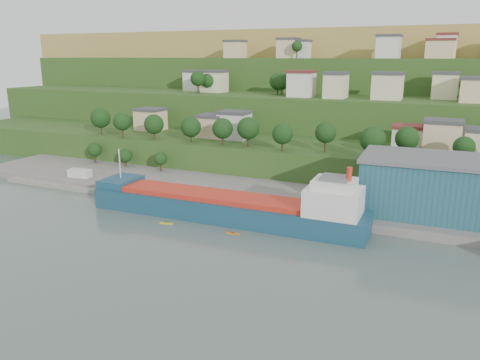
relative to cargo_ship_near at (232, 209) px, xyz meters
The scene contains 10 objects.
ground 10.72m from the cargo_ship_near, 88.44° to the right, with size 500.00×500.00×0.00m, color #495851.
quay 27.00m from the cargo_ship_near, 40.99° to the left, with size 220.00×26.00×4.00m, color slate.
pebble_beach 56.00m from the cargo_ship_near, 168.01° to the left, with size 40.00×18.00×2.40m, color slate.
hillside 158.33m from the cargo_ship_near, 89.88° to the left, with size 360.00×210.71×96.00m.
cargo_ship_near is the anchor object (origin of this frame).
warehouse 44.67m from the cargo_ship_near, 22.83° to the left, with size 31.56×19.93×12.80m.
caravan 54.40m from the cargo_ship_near, 169.63° to the left, with size 6.65×2.77×3.10m, color silver.
dinghy 43.97m from the cargo_ship_near, 166.49° to the left, with size 4.07×1.53×0.81m, color silver.
kayak_orange 8.93m from the cargo_ship_near, 63.92° to the right, with size 3.15×0.74×0.78m.
kayak_yellow 15.02m from the cargo_ship_near, 146.02° to the right, with size 3.16×1.12×0.78m.
Camera 1 is at (42.59, -80.02, 36.02)m, focal length 35.00 mm.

